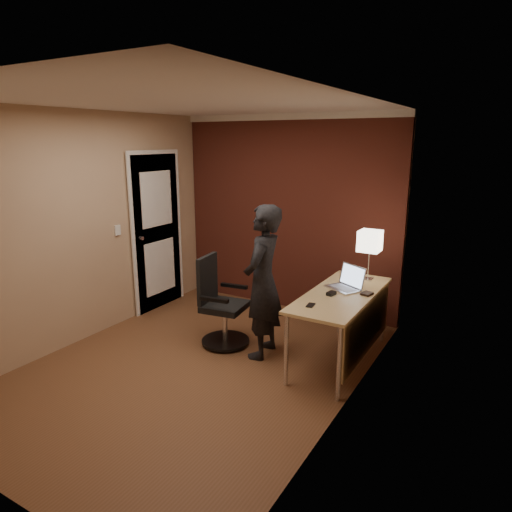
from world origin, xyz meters
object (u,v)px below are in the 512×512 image
office_chair (220,307)px  desk_lamp (370,242)px  wallet (367,294)px  phone (311,305)px  desk (348,307)px  mouse (331,293)px  laptop (348,282)px  person (263,282)px

office_chair → desk_lamp: bearing=30.9°
wallet → phone: bearing=-122.3°
desk → phone: 0.53m
mouse → laptop: bearing=86.9°
desk → wallet: wallet is taller
office_chair → person: person is taller
laptop → office_chair: office_chair is taller
person → phone: bearing=61.8°
person → office_chair: bearing=-97.1°
phone → office_chair: size_ratio=0.12×
laptop → phone: size_ratio=3.60×
laptop → person: (-0.75, -0.41, -0.00)m
desk → person: person is taller
mouse → wallet: bearing=41.9°
mouse → office_chair: 1.26m
desk → desk_lamp: 0.78m
desk_lamp → phone: 1.14m
desk_lamp → office_chair: 1.75m
person → mouse: bearing=93.7°
desk → wallet: (0.16, 0.08, 0.14)m
office_chair → wallet: bearing=12.3°
desk_lamp → phone: desk_lamp is taller
person → desk: bearing=98.5°
desk → office_chair: 1.39m
phone → laptop: bearing=72.1°
wallet → person: 1.03m
desk → person: (-0.82, -0.24, 0.19)m
phone → office_chair: bearing=161.8°
wallet → office_chair: office_chair is taller
laptop → person: bearing=-151.0°
desk_lamp → office_chair: desk_lamp is taller
desk → phone: bearing=-112.2°
office_chair → desk: bearing=10.6°
wallet → office_chair: bearing=-167.7°
desk_lamp → person: size_ratio=0.34×
desk → laptop: 0.27m
office_chair → laptop: bearing=18.3°
desk → desk_lamp: (0.01, 0.56, 0.55)m
desk_lamp → phone: bearing=-101.3°
desk_lamp → wallet: bearing=-73.8°
mouse → office_chair: (-1.21, -0.15, -0.32)m
phone → person: person is taller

